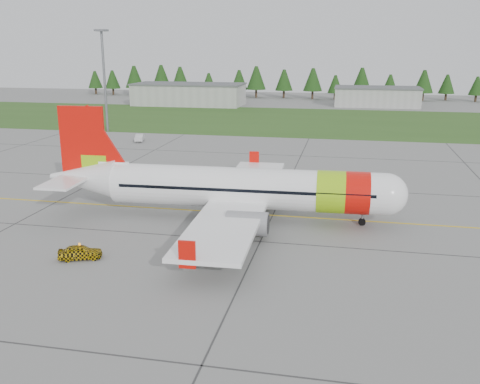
# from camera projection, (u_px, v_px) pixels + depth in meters

# --- Properties ---
(ground) EXTENTS (320.00, 320.00, 0.00)m
(ground) POSITION_uv_depth(u_px,v_px,m) (157.00, 234.00, 50.75)
(ground) COLOR gray
(ground) RESTS_ON ground
(aircraft) EXTENTS (37.32, 34.30, 11.30)m
(aircraft) POSITION_uv_depth(u_px,v_px,m) (237.00, 188.00, 54.47)
(aircraft) COLOR white
(aircraft) RESTS_ON ground
(follow_me_car) EXTENTS (1.67, 1.79, 3.60)m
(follow_me_car) POSITION_uv_depth(u_px,v_px,m) (79.00, 239.00, 44.40)
(follow_me_car) COLOR yellow
(follow_me_car) RESTS_ON ground
(service_van) EXTENTS (1.72, 1.66, 4.12)m
(service_van) POSITION_uv_depth(u_px,v_px,m) (139.00, 130.00, 99.16)
(service_van) COLOR silver
(service_van) RESTS_ON ground
(grass_strip) EXTENTS (320.00, 50.00, 0.03)m
(grass_strip) POSITION_uv_depth(u_px,v_px,m) (275.00, 120.00, 128.20)
(grass_strip) COLOR #30561E
(grass_strip) RESTS_ON ground
(taxi_guideline) EXTENTS (120.00, 0.25, 0.02)m
(taxi_guideline) POSITION_uv_depth(u_px,v_px,m) (182.00, 210.00, 58.30)
(taxi_guideline) COLOR gold
(taxi_guideline) RESTS_ON ground
(hangar_west) EXTENTS (32.00, 14.00, 6.00)m
(hangar_west) POSITION_uv_depth(u_px,v_px,m) (189.00, 95.00, 159.65)
(hangar_west) COLOR #A8A8A3
(hangar_west) RESTS_ON ground
(hangar_east) EXTENTS (24.00, 12.00, 5.20)m
(hangar_east) POSITION_uv_depth(u_px,v_px,m) (377.00, 97.00, 156.69)
(hangar_east) COLOR #A8A8A3
(hangar_east) RESTS_ON ground
(floodlight_mast) EXTENTS (0.50, 0.50, 20.00)m
(floodlight_mast) POSITION_uv_depth(u_px,v_px,m) (105.00, 82.00, 109.06)
(floodlight_mast) COLOR slate
(floodlight_mast) RESTS_ON ground
(treeline) EXTENTS (160.00, 8.00, 10.00)m
(treeline) POSITION_uv_depth(u_px,v_px,m) (298.00, 83.00, 179.77)
(treeline) COLOR #1C3F14
(treeline) RESTS_ON ground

